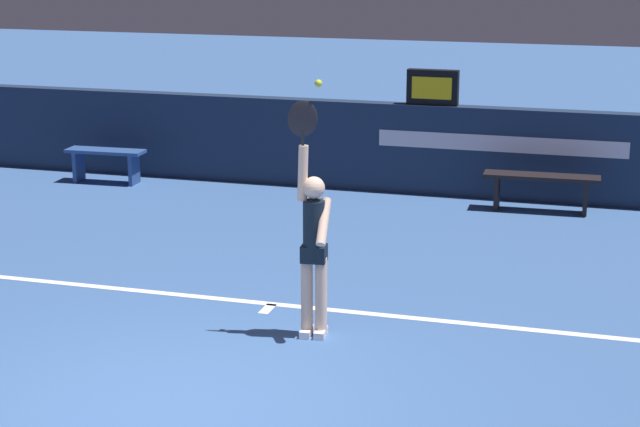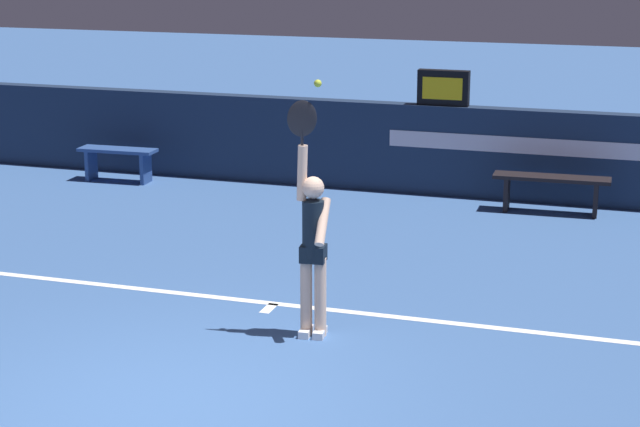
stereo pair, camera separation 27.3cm
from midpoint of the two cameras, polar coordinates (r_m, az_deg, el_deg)
name	(u,v)px [view 1 (the left image)]	position (r m, az deg, el deg)	size (l,w,h in m)	color
ground_plane	(167,410)	(9.02, -8.95, -10.22)	(60.00, 60.00, 0.00)	#375A91
court_lines	(162,415)	(8.94, -9.22, -10.45)	(10.57, 5.68, 0.00)	white
back_wall	(386,147)	(16.02, 3.03, 3.53)	(13.85, 0.28, 1.32)	#1A2943
speed_display	(433,87)	(15.73, 5.48, 6.65)	(0.74, 0.17, 0.51)	black
tennis_player	(313,242)	(10.15, -1.12, -1.52)	(0.44, 0.38, 2.30)	beige
tennis_ball	(318,83)	(9.86, -0.88, 6.89)	(0.07, 0.07, 0.07)	#C8DA35
courtside_bench_near	(541,184)	(15.12, 11.11, 1.56)	(1.59, 0.41, 0.52)	black
courtside_bench_far	(106,158)	(16.90, -11.72, 2.87)	(1.23, 0.41, 0.52)	#2B4A87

